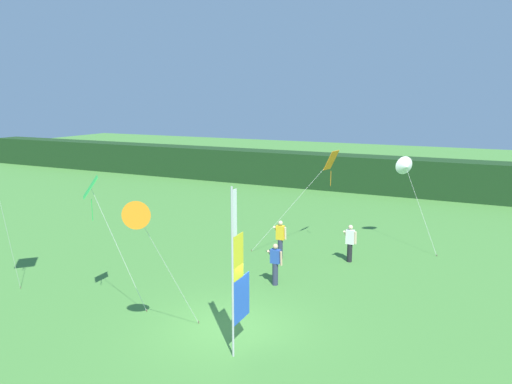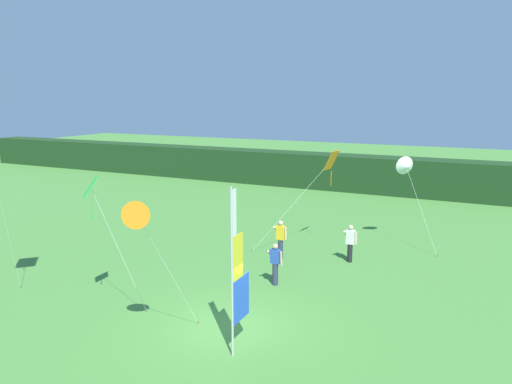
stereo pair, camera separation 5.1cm
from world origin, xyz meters
name	(u,v)px [view 1 (the left image)]	position (x,y,z in m)	size (l,w,h in m)	color
ground_plane	(228,328)	(0.00, 0.00, 0.00)	(120.00, 120.00, 0.00)	#478438
distant_treeline	(379,175)	(0.00, 23.50, 1.33)	(80.00, 2.40, 2.66)	#193819
banner_flag	(238,274)	(0.92, -1.07, 2.28)	(0.06, 1.03, 4.76)	#B7B7BC
person_near_banner	(350,242)	(1.88, 7.56, 0.87)	(0.55, 0.48, 1.64)	black
person_mid_field	(275,263)	(-0.02, 3.81, 0.86)	(0.55, 0.48, 1.62)	#2D334C
person_far_left	(280,238)	(-0.99, 6.67, 0.92)	(0.55, 0.48, 1.72)	#2D334C
kite_orange_delta_0	(137,215)	(-1.54, -2.12, 3.93)	(0.99, 2.35, 4.33)	brown
kite_white_delta_1	(406,166)	(3.52, 11.08, 3.80)	(2.23, 1.62, 4.27)	brown
kite_orange_diamond_3	(329,163)	(0.33, 9.29, 3.98)	(3.28, 2.75, 4.58)	brown
kite_green_diamond_4	(93,193)	(-4.40, -0.75, 4.02)	(1.86, 1.02, 4.55)	brown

